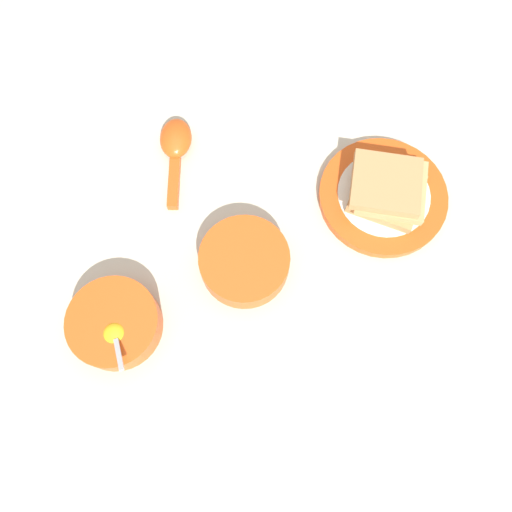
{
  "coord_description": "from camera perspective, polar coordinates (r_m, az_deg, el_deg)",
  "views": [
    {
      "loc": [
        -0.15,
        0.24,
        0.77
      ],
      "look_at": [
        -0.04,
        0.01,
        0.02
      ],
      "focal_mm": 35.0,
      "sensor_mm": 36.0,
      "label": 1
    }
  ],
  "objects": [
    {
      "name": "toast_plate",
      "position": [
        0.87,
        14.28,
        6.63
      ],
      "size": [
        0.21,
        0.21,
        0.02
      ],
      "color": "#DB5119",
      "rests_on": "ground_plane"
    },
    {
      "name": "egg_bowl",
      "position": [
        0.79,
        -15.83,
        -7.44
      ],
      "size": [
        0.14,
        0.14,
        0.08
      ],
      "color": "#DB5119",
      "rests_on": "ground_plane"
    },
    {
      "name": "congee_bowl",
      "position": [
        0.78,
        -1.33,
        -0.61
      ],
      "size": [
        0.14,
        0.14,
        0.04
      ],
      "color": "#DB5119",
      "rests_on": "ground_plane"
    },
    {
      "name": "soup_spoon",
      "position": [
        0.89,
        -9.18,
        12.41
      ],
      "size": [
        0.1,
        0.17,
        0.03
      ],
      "color": "#DB5119",
      "rests_on": "ground_plane"
    },
    {
      "name": "toast_sandwich",
      "position": [
        0.84,
        14.85,
        7.47
      ],
      "size": [
        0.14,
        0.13,
        0.05
      ],
      "color": "tan",
      "rests_on": "toast_plate"
    },
    {
      "name": "ground_plane",
      "position": [
        0.82,
        -2.25,
        1.37
      ],
      "size": [
        3.0,
        3.0,
        0.0
      ],
      "primitive_type": "plane",
      "color": "beige"
    }
  ]
}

